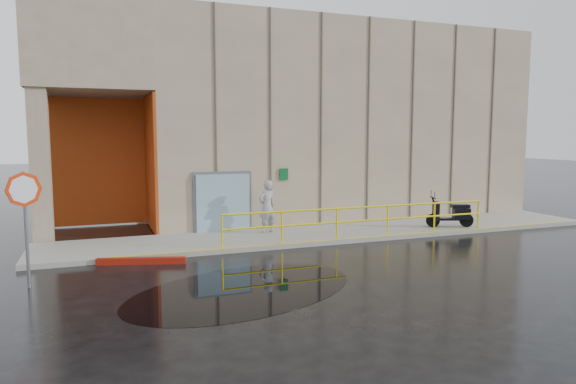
# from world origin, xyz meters

# --- Properties ---
(ground) EXTENTS (120.00, 120.00, 0.00)m
(ground) POSITION_xyz_m (0.00, 0.00, 0.00)
(ground) COLOR black
(ground) RESTS_ON ground
(sidewalk) EXTENTS (20.00, 3.00, 0.15)m
(sidewalk) POSITION_xyz_m (4.00, 4.50, 0.07)
(sidewalk) COLOR gray
(sidewalk) RESTS_ON ground
(building) EXTENTS (20.00, 10.17, 8.00)m
(building) POSITION_xyz_m (5.10, 10.98, 4.21)
(building) COLOR gray
(building) RESTS_ON ground
(guardrail) EXTENTS (9.56, 0.06, 1.03)m
(guardrail) POSITION_xyz_m (4.25, 3.15, 0.68)
(guardrail) COLOR yellow
(guardrail) RESTS_ON sidewalk
(person) EXTENTS (0.77, 0.62, 1.83)m
(person) POSITION_xyz_m (1.55, 5.03, 1.06)
(person) COLOR #99999E
(person) RESTS_ON sidewalk
(scooter) EXTENTS (1.79, 1.08, 1.35)m
(scooter) POSITION_xyz_m (8.20, 3.67, 0.92)
(scooter) COLOR black
(scooter) RESTS_ON sidewalk
(stop_sign) EXTENTS (0.73, 0.42, 2.70)m
(stop_sign) POSITION_xyz_m (-5.50, 1.25, 1.95)
(stop_sign) COLOR slate
(stop_sign) RESTS_ON ground
(red_curb) EXTENTS (2.35, 0.85, 0.18)m
(red_curb) POSITION_xyz_m (-2.88, 2.62, 0.09)
(red_curb) COLOR maroon
(red_curb) RESTS_ON ground
(puddle) EXTENTS (6.71, 5.46, 0.01)m
(puddle) POSITION_xyz_m (-0.90, -0.64, 0.00)
(puddle) COLOR black
(puddle) RESTS_ON ground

